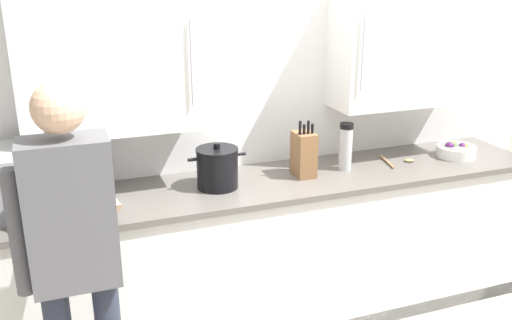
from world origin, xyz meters
name	(u,v)px	position (x,y,z in m)	size (l,w,h in m)	color
back_wall_tiled	(260,84)	(0.00, 1.11, 1.43)	(3.96, 0.44, 2.71)	white
counter_unit	(277,252)	(0.00, 0.82, 0.47)	(3.28, 0.61, 0.94)	white
microwave_oven	(44,178)	(-1.25, 0.85, 1.10)	(0.55, 0.78, 0.32)	#B7BABF
wooden_spoon	(398,161)	(0.82, 0.83, 0.95)	(0.21, 0.23, 0.02)	tan
stock_pot	(217,168)	(-0.36, 0.82, 1.05)	(0.33, 0.23, 0.25)	black
fruit_bowl	(456,150)	(1.23, 0.80, 0.98)	(0.24, 0.24, 0.10)	white
thermos_flask	(346,146)	(0.44, 0.83, 1.08)	(0.08, 0.08, 0.29)	#B7BABF
knife_block	(304,154)	(0.16, 0.82, 1.07)	(0.11, 0.15, 0.34)	brown
person_figure	(74,249)	(-1.15, 0.18, 1.02)	(0.44, 0.51, 1.71)	#282D3D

